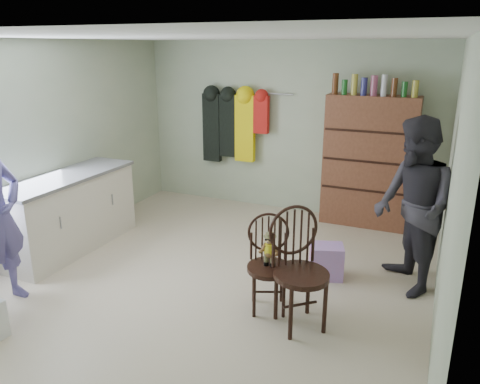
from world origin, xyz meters
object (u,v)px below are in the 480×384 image
at_px(chair_front, 269,257).
at_px(chair_far, 298,264).
at_px(counter, 69,212).
at_px(dresser, 369,161).

bearing_deg(chair_front, chair_far, -47.01).
distance_m(counter, chair_front, 2.74).
bearing_deg(chair_far, chair_front, 114.50).
relative_size(chair_front, dresser, 0.44).
bearing_deg(dresser, chair_front, -100.39).
distance_m(chair_front, dresser, 2.69).
height_order(counter, chair_far, chair_far).
distance_m(counter, dresser, 3.96).
xyz_separation_m(chair_front, dresser, (0.48, 2.61, 0.40)).
relative_size(counter, chair_far, 1.71).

